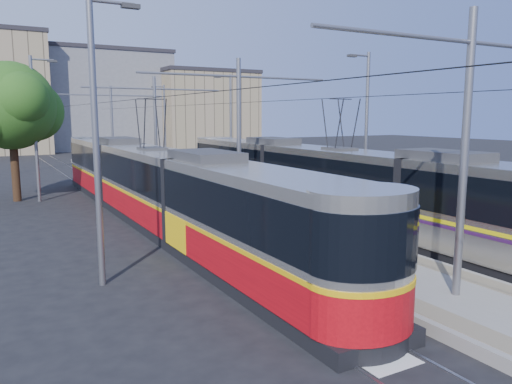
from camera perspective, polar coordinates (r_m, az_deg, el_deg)
ground at (r=16.64m, az=10.96°, el=-8.17°), size 160.00×160.00×0.00m
platform at (r=31.24m, az=-9.51°, el=0.08°), size 4.00×50.00×0.30m
tactile_strip_left at (r=30.77m, az=-12.06°, el=0.16°), size 0.70×50.00×0.01m
tactile_strip_right at (r=31.73m, az=-7.05°, el=0.55°), size 0.70×50.00×0.01m
rails at (r=31.26m, az=-9.51°, el=-0.17°), size 8.71×70.00×0.03m
track_arrow at (r=12.31m, az=6.98°, el=-14.23°), size 1.20×5.00×0.01m
tram_left at (r=22.76m, az=-11.66°, el=0.77°), size 2.43×29.71×5.50m
tram_right at (r=22.50m, az=9.43°, el=1.13°), size 2.43×28.38×5.50m
catenary at (r=28.23m, az=-7.76°, el=8.12°), size 9.20×70.00×7.00m
street_lamps at (r=34.69m, az=-11.94°, el=7.55°), size 15.18×38.22×8.00m
shelter at (r=30.94m, az=-9.47°, el=2.34°), size 0.65×0.99×2.11m
tree at (r=31.16m, az=-25.68°, el=8.70°), size 5.32×4.92×7.73m
building_centre at (r=77.88m, az=-17.33°, el=10.00°), size 18.36×14.28×14.01m
building_right at (r=76.40m, az=-5.86°, el=9.39°), size 14.28×10.20×11.39m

